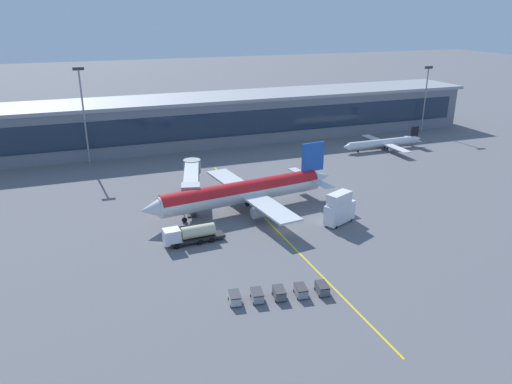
% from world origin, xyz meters
% --- Properties ---
extents(ground_plane, '(700.00, 700.00, 0.00)m').
position_xyz_m(ground_plane, '(0.00, 0.00, 0.00)').
color(ground_plane, slate).
extents(apron_lead_in_line, '(0.81, 80.00, 0.01)m').
position_xyz_m(apron_lead_in_line, '(-1.52, 2.00, 0.00)').
color(apron_lead_in_line, yellow).
rests_on(apron_lead_in_line, ground_plane).
extents(terminal_building, '(218.81, 20.22, 14.01)m').
position_xyz_m(terminal_building, '(-17.14, 68.96, 7.02)').
color(terminal_building, slate).
rests_on(terminal_building, ground_plane).
extents(main_airliner, '(42.64, 33.73, 12.30)m').
position_xyz_m(main_airliner, '(-4.18, 11.73, 4.07)').
color(main_airliner, silver).
rests_on(main_airliner, ground_plane).
extents(jet_bridge, '(8.15, 20.08, 6.76)m').
position_xyz_m(jet_bridge, '(-12.58, 21.19, 5.05)').
color(jet_bridge, '#B2B7BC').
rests_on(jet_bridge, ground_plane).
extents(fuel_tanker, '(10.91, 3.09, 3.25)m').
position_xyz_m(fuel_tanker, '(-17.87, 0.73, 1.75)').
color(fuel_tanker, '#232326').
rests_on(fuel_tanker, ground_plane).
extents(catering_lift, '(7.23, 5.07, 6.30)m').
position_xyz_m(catering_lift, '(10.94, -0.65, 3.07)').
color(catering_lift, white).
rests_on(catering_lift, ground_plane).
extents(baggage_cart_0, '(1.98, 2.86, 1.48)m').
position_xyz_m(baggage_cart_0, '(-16.30, -19.78, 0.78)').
color(baggage_cart_0, '#B2B7BC').
rests_on(baggage_cart_0, ground_plane).
extents(baggage_cart_1, '(1.98, 2.86, 1.48)m').
position_xyz_m(baggage_cart_1, '(-13.14, -20.28, 0.78)').
color(baggage_cart_1, gray).
rests_on(baggage_cart_1, ground_plane).
extents(baggage_cart_2, '(1.98, 2.86, 1.48)m').
position_xyz_m(baggage_cart_2, '(-9.98, -20.78, 0.78)').
color(baggage_cart_2, '#595B60').
rests_on(baggage_cart_2, ground_plane).
extents(baggage_cart_3, '(1.98, 2.86, 1.48)m').
position_xyz_m(baggage_cart_3, '(-6.82, -21.28, 0.78)').
color(baggage_cart_3, gray).
rests_on(baggage_cart_3, ground_plane).
extents(baggage_cart_4, '(1.98, 2.86, 1.48)m').
position_xyz_m(baggage_cart_4, '(-3.66, -21.78, 0.78)').
color(baggage_cart_4, '#595B60').
rests_on(baggage_cart_4, ground_plane).
extents(commuter_jet_far, '(26.79, 21.40, 6.02)m').
position_xyz_m(commuter_jet_far, '(49.53, 41.81, 2.08)').
color(commuter_jet_far, white).
rests_on(commuter_jet_far, ground_plane).
extents(apron_light_mast_0, '(2.80, 0.50, 25.20)m').
position_xyz_m(apron_light_mast_0, '(-32.18, 57.00, 14.62)').
color(apron_light_mast_0, gray).
rests_on(apron_light_mast_0, ground_plane).
extents(apron_light_mast_1, '(2.80, 0.50, 21.52)m').
position_xyz_m(apron_light_mast_1, '(75.08, 57.00, 12.71)').
color(apron_light_mast_1, gray).
rests_on(apron_light_mast_1, ground_plane).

